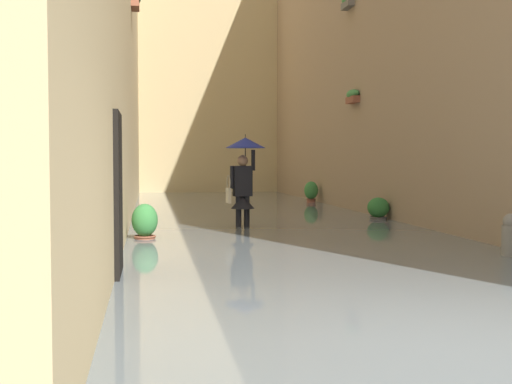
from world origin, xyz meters
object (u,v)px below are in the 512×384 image
Objects in this scene: person_wading at (244,169)px; potted_plant_far_left at (311,193)px; potted_plant_mid_right at (145,225)px; mooring_bollard at (511,242)px; potted_plant_near_left at (378,211)px.

person_wading is 8.17m from potted_plant_far_left.
mooring_bollard is (-5.28, 3.02, -0.03)m from potted_plant_mid_right.
potted_plant_far_left is at bearing -90.37° from mooring_bollard.
person_wading is 2.95m from potted_plant_mid_right.
potted_plant_near_left is (-5.42, -3.00, -0.05)m from potted_plant_mid_right.
person_wading is 2.58× the size of potted_plant_mid_right.
mooring_bollard is (0.14, 6.01, 0.02)m from potted_plant_near_left.
potted_plant_mid_right is at bearing 28.94° from potted_plant_near_left.
mooring_bollard is at bearing 88.70° from potted_plant_near_left.
potted_plant_mid_right reaches higher than potted_plant_near_left.
potted_plant_mid_right is at bearing 60.04° from potted_plant_far_left.
potted_plant_near_left is 6.31m from potted_plant_far_left.
potted_plant_far_left reaches higher than potted_plant_mid_right.
potted_plant_near_left is 0.87× the size of mooring_bollard.
potted_plant_far_left is (0.06, -6.31, 0.13)m from potted_plant_near_left.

